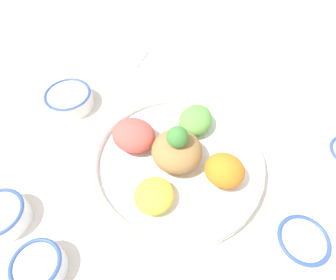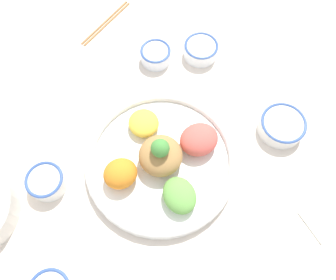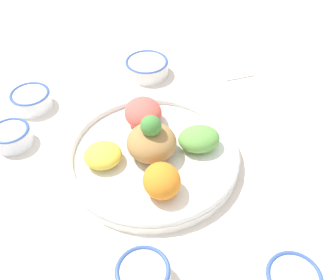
{
  "view_description": "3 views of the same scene",
  "coord_description": "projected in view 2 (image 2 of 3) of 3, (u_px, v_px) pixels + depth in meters",
  "views": [
    {
      "loc": [
        0.13,
        0.26,
        0.52
      ],
      "look_at": [
        0.01,
        -0.05,
        0.07
      ],
      "focal_mm": 30.0,
      "sensor_mm": 36.0,
      "label": 1
    },
    {
      "loc": [
        -0.26,
        -0.13,
        0.77
      ],
      "look_at": [
        0.04,
        -0.04,
        0.05
      ],
      "focal_mm": 35.0,
      "sensor_mm": 36.0,
      "label": 2
    },
    {
      "loc": [
        -0.32,
        0.44,
        0.62
      ],
      "look_at": [
        -0.03,
        -0.06,
        0.05
      ],
      "focal_mm": 42.0,
      "sensor_mm": 36.0,
      "label": 3
    }
  ],
  "objects": [
    {
      "name": "sauce_bowl_red",
      "position": [
        201.0,
        49.0,
        0.92
      ],
      "size": [
        0.1,
        0.1,
        0.04
      ],
      "color": "white",
      "rests_on": "ground_plane"
    },
    {
      "name": "chopsticks_pair_near",
      "position": [
        106.0,
        22.0,
        0.99
      ],
      "size": [
        0.2,
        0.08,
        0.01
      ],
      "rotation": [
        0.0,
        0.0,
        2.8
      ],
      "color": "#9E6B3D",
      "rests_on": "ground_plane"
    },
    {
      "name": "salad_platter",
      "position": [
        162.0,
        160.0,
        0.79
      ],
      "size": [
        0.37,
        0.37,
        0.12
      ],
      "color": "white",
      "rests_on": "ground_plane"
    },
    {
      "name": "rice_bowl_plain",
      "position": [
        282.0,
        126.0,
        0.83
      ],
      "size": [
        0.11,
        0.11,
        0.04
      ],
      "color": "white",
      "rests_on": "ground_plane"
    },
    {
      "name": "serving_spoon_main",
      "position": [
        302.0,
        215.0,
        0.76
      ],
      "size": [
        0.1,
        0.1,
        0.01
      ],
      "rotation": [
        0.0,
        0.0,
        3.97
      ],
      "color": "beige",
      "rests_on": "ground_plane"
    },
    {
      "name": "ground_plane",
      "position": [
        150.0,
        158.0,
        0.82
      ],
      "size": [
        2.4,
        2.4,
        0.0
      ],
      "primitive_type": "plane",
      "color": "silver"
    },
    {
      "name": "sauce_bowl_far",
      "position": [
        156.0,
        54.0,
        0.92
      ],
      "size": [
        0.09,
        0.09,
        0.04
      ],
      "color": "white",
      "rests_on": "ground_plane"
    },
    {
      "name": "rice_bowl_blue",
      "position": [
        46.0,
        182.0,
        0.77
      ],
      "size": [
        0.09,
        0.09,
        0.05
      ],
      "color": "white",
      "rests_on": "ground_plane"
    }
  ]
}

